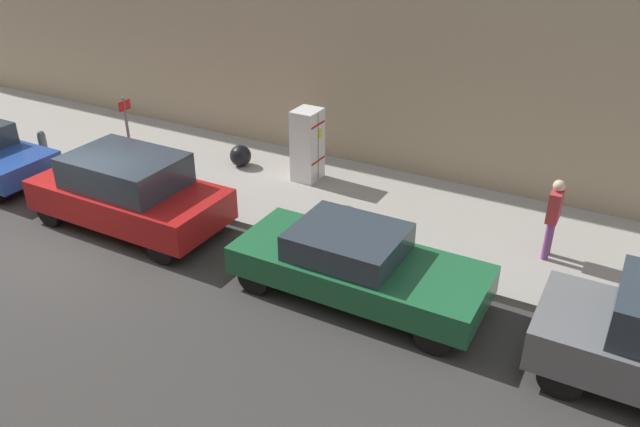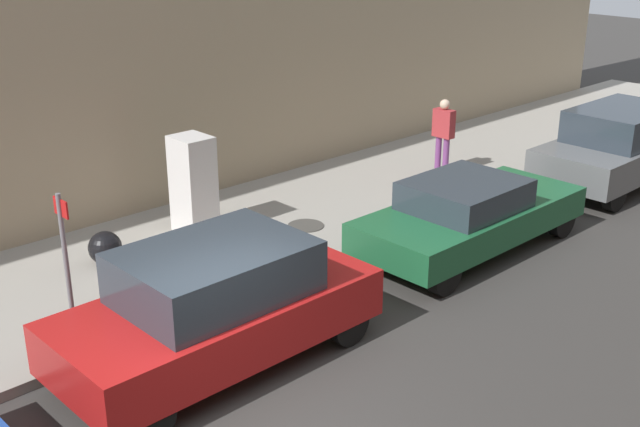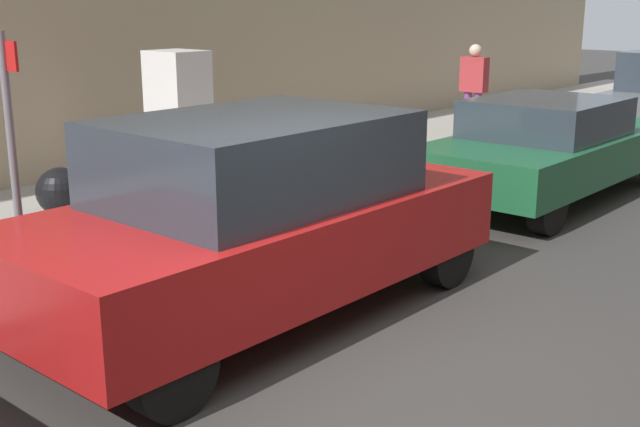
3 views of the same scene
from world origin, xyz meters
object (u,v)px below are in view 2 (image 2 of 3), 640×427
Objects in this scene: discarded_refrigerator at (193,185)px; street_sign_post at (66,263)px; trash_bag at (105,248)px; parked_suv_red at (216,305)px; parked_suv_gray at (621,145)px; parked_sedan_green at (469,214)px; pedestrian_walking_far at (443,131)px.

street_sign_post reaches higher than discarded_refrigerator.
street_sign_post is 3.92× the size of trash_bag.
parked_suv_gray is (0.00, 11.23, 0.02)m from parked_suv_red.
parked_suv_gray reaches higher than parked_suv_red.
parked_sedan_green is (1.51, 6.98, -0.72)m from street_sign_post.
discarded_refrigerator is at bearing 122.73° from street_sign_post.
trash_bag is (0.17, -1.99, -0.63)m from discarded_refrigerator.
trash_bag is at bearing -125.24° from parked_sedan_green.
parked_sedan_green is at bearing 90.00° from parked_suv_red.
pedestrian_walking_far is 3.97m from parked_suv_gray.
trash_bag is 8.24m from pedestrian_walking_far.
street_sign_post is 10.00m from pedestrian_walking_far.
street_sign_post is 1.32× the size of pedestrian_walking_far.
street_sign_post is 7.18m from parked_sedan_green.
discarded_refrigerator is 9.68m from parked_suv_gray.
discarded_refrigerator is at bearing 148.69° from parked_suv_red.
pedestrian_walking_far reaches higher than trash_bag.
street_sign_post reaches higher than trash_bag.
parked_suv_red is at bearing -31.31° from discarded_refrigerator.
parked_suv_gray reaches higher than parked_sedan_green.
discarded_refrigerator is 0.82× the size of street_sign_post.
pedestrian_walking_far reaches higher than parked_suv_red.
pedestrian_walking_far is 4.15m from parked_sedan_green.
parked_suv_red is 0.96× the size of parked_suv_gray.
pedestrian_walking_far is (0.79, 8.17, 0.71)m from trash_bag.
parked_suv_red is at bearing 142.69° from pedestrian_walking_far.
parked_suv_red is at bearing 41.69° from street_sign_post.
discarded_refrigerator reaches higher than parked_suv_red.
discarded_refrigerator reaches higher than pedestrian_walking_far.
parked_sedan_green is (3.72, 5.26, 0.27)m from trash_bag.
parked_suv_red is (3.72, -0.38, 0.44)m from trash_bag.
discarded_refrigerator is 3.20× the size of trash_bag.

